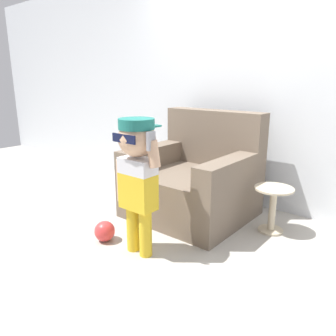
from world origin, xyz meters
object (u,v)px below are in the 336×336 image
Objects in this scene: toy_ball at (105,231)px; person_child at (137,166)px; armchair at (195,180)px; side_table at (273,205)px.

person_child is at bearing 7.60° from toy_ball.
toy_ball is (-0.23, -0.97, -0.26)m from armchair.
person_child reaches higher than side_table.
armchair reaches higher than toy_ball.
armchair is 1.03× the size of person_child.
side_table is 1.47m from toy_ball.
armchair is at bearing -173.10° from side_table.
toy_ball is at bearing -103.48° from armchair.
person_child reaches higher than toy_ball.
person_child is 1.29m from side_table.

